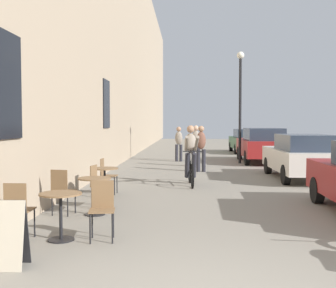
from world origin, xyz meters
TOP-DOWN VIEW (x-y plane):
  - building_facade_left at (-3.45, 14.00)m, footprint 0.54×68.00m
  - cafe_table_near at (-2.25, 2.47)m, footprint 0.64×0.64m
  - cafe_chair_near_toward_street at (-1.63, 2.54)m, footprint 0.43×0.43m
  - cafe_chair_near_toward_wall at (-2.87, 2.39)m, footprint 0.38×0.38m
  - cafe_table_mid at (-2.12, 4.24)m, footprint 0.64×0.64m
  - cafe_chair_mid_toward_street at (-2.74, 4.17)m, footprint 0.45×0.45m
  - cafe_chair_mid_toward_wall at (-2.19, 4.94)m, footprint 0.44×0.44m
  - cafe_table_far at (-2.27, 6.02)m, footprint 0.64×0.64m
  - cafe_chair_far_toward_street at (-2.35, 6.63)m, footprint 0.39×0.39m
  - sandwich_board_sign at (-2.59, 1.26)m, footprint 0.56×0.39m
  - cyclist_on_bicycle at (-0.22, 8.32)m, footprint 0.52×1.76m
  - pedestrian_near at (0.19, 11.57)m, footprint 0.34×0.24m
  - pedestrian_mid at (0.04, 13.44)m, footprint 0.36×0.27m
  - pedestrian_far at (-0.70, 15.71)m, footprint 0.37×0.28m
  - street_lamp at (2.02, 14.87)m, footprint 0.32×0.32m
  - parked_car_second at (3.28, 9.65)m, footprint 1.70×4.01m
  - parked_car_third at (3.06, 15.36)m, footprint 1.91×4.40m
  - parked_car_fourth at (3.26, 21.53)m, footprint 1.72×4.02m

SIDE VIEW (x-z plane):
  - sandwich_board_sign at x=-2.59m, z-range 0.00..0.83m
  - cafe_chair_near_toward_street at x=-1.63m, z-range 0.07..0.96m
  - cafe_chair_near_toward_wall at x=-2.87m, z-range 0.07..0.96m
  - cafe_chair_mid_toward_street at x=-2.74m, z-range 0.07..0.96m
  - cafe_chair_mid_toward_wall at x=-2.19m, z-range 0.07..0.96m
  - cafe_chair_far_toward_street at x=-2.35m, z-range 0.07..0.96m
  - cafe_table_near at x=-2.25m, z-range 0.16..0.88m
  - cafe_table_mid at x=-2.12m, z-range 0.16..0.88m
  - cafe_table_far at x=-2.27m, z-range 0.16..0.88m
  - parked_car_second at x=3.28m, z-range 0.03..1.45m
  - parked_car_fourth at x=3.26m, z-range 0.03..1.45m
  - parked_car_third at x=3.06m, z-range 0.03..1.58m
  - cyclist_on_bicycle at x=-0.22m, z-range -0.06..1.68m
  - pedestrian_far at x=-0.70m, z-range 0.10..1.71m
  - pedestrian_near at x=0.19m, z-range 0.11..1.79m
  - pedestrian_mid at x=0.04m, z-range 0.11..1.79m
  - street_lamp at x=2.02m, z-range 0.66..5.56m
  - building_facade_left at x=-3.45m, z-range 0.00..11.86m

